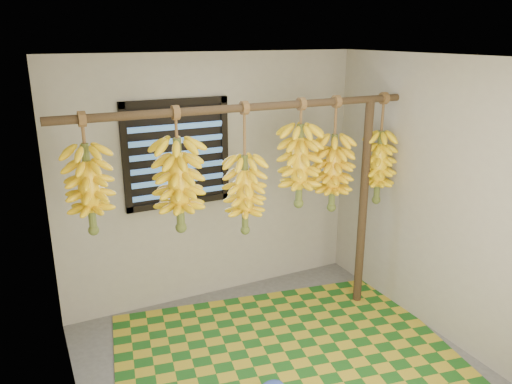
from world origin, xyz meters
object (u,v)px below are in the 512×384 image
woven_mat (290,361)px  banana_bunch_e (333,173)px  support_post (363,206)px  banana_bunch_b (179,185)px  banana_bunch_a (89,189)px  banana_bunch_d (300,166)px  banana_bunch_c (245,194)px  banana_bunch_f (379,167)px

woven_mat → banana_bunch_e: banana_bunch_e is taller
support_post → banana_bunch_b: banana_bunch_b is taller
banana_bunch_a → banana_bunch_d: size_ratio=0.94×
banana_bunch_c → banana_bunch_d: (0.52, 0.00, 0.18)m
banana_bunch_c → banana_bunch_f: size_ratio=1.06×
woven_mat → banana_bunch_d: bearing=55.4°
banana_bunch_a → banana_bunch_f: 2.59m
banana_bunch_b → banana_bunch_f: size_ratio=0.94×
support_post → banana_bunch_c: 1.26m
woven_mat → banana_bunch_c: size_ratio=2.51×
woven_mat → banana_bunch_f: (1.24, 0.55, 1.36)m
woven_mat → banana_bunch_a: size_ratio=3.12×
support_post → woven_mat: size_ratio=0.73×
banana_bunch_a → woven_mat: bearing=-22.4°
woven_mat → banana_bunch_f: 1.92m
banana_bunch_c → banana_bunch_e: 0.87m
support_post → woven_mat: (-1.09, -0.55, -0.99)m
woven_mat → banana_bunch_b: 1.69m
banana_bunch_c → banana_bunch_f: bearing=0.0°
banana_bunch_e → banana_bunch_f: same height
banana_bunch_b → banana_bunch_e: same height
banana_bunch_e → support_post: bearing=0.0°
banana_bunch_b → support_post: bearing=0.0°
support_post → banana_bunch_b: bearing=180.0°
woven_mat → banana_bunch_c: banana_bunch_c is taller
banana_bunch_b → banana_bunch_e: size_ratio=0.95×
banana_bunch_b → banana_bunch_c: bearing=0.0°
support_post → banana_bunch_b: size_ratio=2.06×
support_post → banana_bunch_e: bearing=-180.0°
banana_bunch_c → support_post: bearing=0.0°
banana_bunch_a → banana_bunch_f: same height
banana_bunch_d → banana_bunch_f: same height
banana_bunch_b → banana_bunch_c: (0.56, 0.00, -0.15)m
banana_bunch_b → banana_bunch_d: 1.07m
banana_bunch_e → banana_bunch_f: bearing=0.0°
support_post → banana_bunch_f: (0.15, 0.00, 0.36)m
banana_bunch_a → banana_bunch_d: bearing=0.0°
banana_bunch_a → banana_bunch_c: bearing=-0.0°
banana_bunch_b → banana_bunch_c: size_ratio=0.89×
support_post → banana_bunch_b: 1.84m
banana_bunch_a → banana_bunch_b: same height
banana_bunch_d → banana_bunch_f: 0.87m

